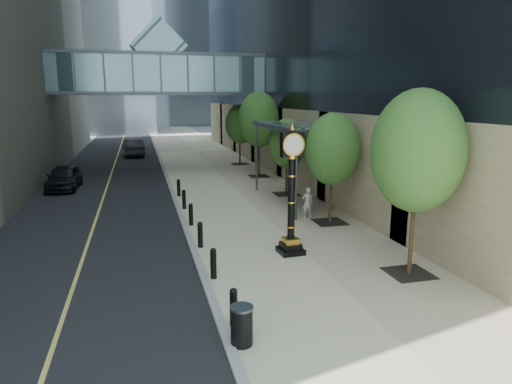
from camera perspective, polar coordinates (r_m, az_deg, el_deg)
ground at (r=12.07m, az=11.48°, el=-16.96°), size 320.00×320.00×0.00m
road at (r=49.85m, az=-16.85°, el=4.63°), size 8.00×180.00×0.02m
sidewalk at (r=50.13m, az=-7.65°, el=5.09°), size 8.00×180.00×0.06m
curb at (r=49.83m, az=-12.24°, el=4.90°), size 0.25×180.00×0.07m
skywalk at (r=37.56m, az=-11.98°, el=14.50°), size 17.00×4.20×5.80m
entrance_canopy at (r=24.93m, az=5.11°, el=8.12°), size 3.00×8.00×4.38m
bollard_row at (r=19.31m, az=-7.60°, el=-4.10°), size 0.20×16.20×0.90m
street_trees at (r=26.37m, az=4.28°, el=7.47°), size 2.97×28.70×6.10m
street_clock at (r=16.62m, az=4.44°, el=-1.00°), size 0.94×0.94×4.69m
trash_bin at (r=11.08m, az=-1.80°, el=-16.48°), size 0.53×0.53×0.90m
pedestrian at (r=21.89m, az=6.45°, el=-1.35°), size 0.56×0.38×1.52m
car_near at (r=31.38m, az=-22.88°, el=1.72°), size 1.93×4.55×1.54m
car_far at (r=47.09m, az=-15.11°, el=5.39°), size 2.25×5.25×1.68m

